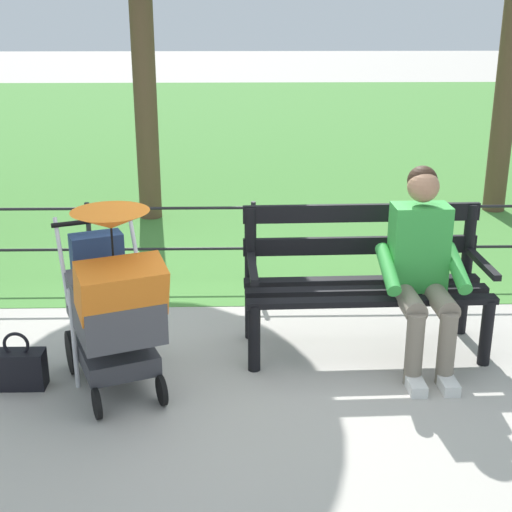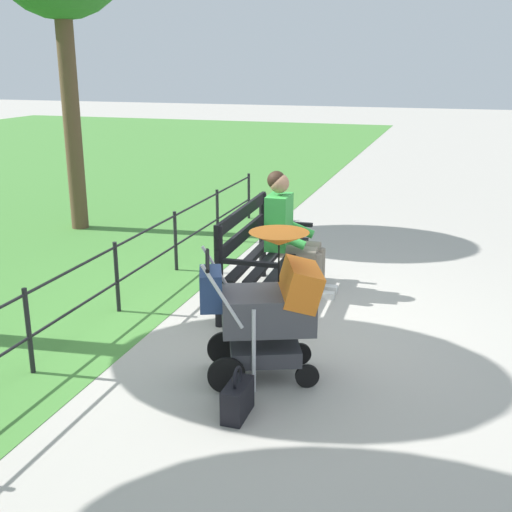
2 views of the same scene
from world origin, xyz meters
name	(u,v)px [view 2 (image 2 of 2)]	position (x,y,z in m)	size (l,w,h in m)	color
ground_plane	(247,328)	(0.00, 0.00, 0.00)	(60.00, 60.00, 0.00)	#ADA89E
park_bench	(259,250)	(-0.72, -0.12, 0.53)	(1.62, 0.65, 0.96)	black
person_on_bench	(289,229)	(-1.04, 0.11, 0.68)	(0.54, 0.74, 1.28)	slate
stroller	(268,304)	(0.85, 0.45, 0.59)	(0.78, 1.00, 1.15)	black
handbag	(237,399)	(1.46, 0.41, 0.13)	(0.32, 0.14, 0.37)	black
park_fence	(131,262)	(-0.28, -1.32, 0.42)	(8.11, 0.04, 0.70)	black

